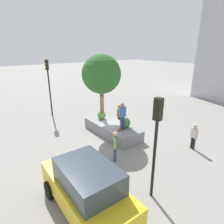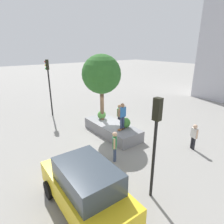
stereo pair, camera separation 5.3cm
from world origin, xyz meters
name	(u,v)px [view 2 (the right image)]	position (x,y,z in m)	size (l,w,h in m)	color
ground_plane	(114,132)	(0.00, 0.00, 0.00)	(120.00, 120.00, 0.00)	gray
planter_ledge	(112,129)	(-0.13, 0.27, 0.38)	(4.59, 1.83, 0.77)	gray
plaza_tree	(102,74)	(1.02, 0.32, 4.13)	(2.75, 2.75, 4.76)	brown
boxwood_shrub	(125,123)	(-1.15, -0.09, 1.11)	(0.68, 0.68, 0.68)	#3D7A33
hedge_clump	(102,115)	(1.15, 0.29, 1.08)	(0.63, 0.63, 0.63)	#4C8C3D
skateboard	(122,129)	(-1.27, 0.30, 0.82)	(0.38, 0.83, 0.07)	brown
skateboarder	(122,114)	(-1.27, 0.30, 1.83)	(0.27, 0.58, 1.72)	navy
taxi_cab	(86,188)	(-4.94, 5.12, 1.05)	(4.49, 2.15, 2.07)	gold
traffic_light_corner	(49,79)	(6.23, 2.29, 3.35)	(0.35, 0.37, 4.96)	black
traffic_light_median	(156,132)	(-5.90, 2.58, 2.92)	(0.30, 0.35, 4.26)	black
passerby_with_bag	(194,135)	(-4.79, -2.40, 0.93)	(0.52, 0.32, 1.61)	black
pedestrian_crossing	(119,114)	(0.78, -1.13, 1.00)	(0.38, 0.53, 1.72)	black
bystander_watching	(115,144)	(-2.91, 2.19, 0.99)	(0.47, 0.45, 1.72)	navy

